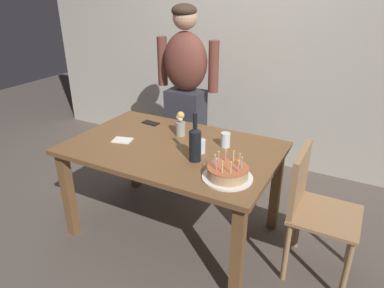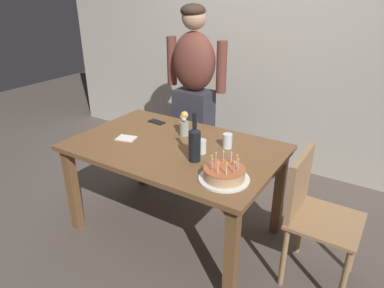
{
  "view_description": "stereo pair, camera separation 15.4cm",
  "coord_description": "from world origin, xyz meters",
  "px_view_note": "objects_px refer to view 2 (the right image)",
  "views": [
    {
      "loc": [
        1.19,
        -1.93,
        1.79
      ],
      "look_at": [
        0.21,
        -0.1,
        0.84
      ],
      "focal_mm": 32.45,
      "sensor_mm": 36.0,
      "label": 1
    },
    {
      "loc": [
        1.32,
        -1.85,
        1.79
      ],
      "look_at": [
        0.21,
        -0.1,
        0.84
      ],
      "focal_mm": 32.45,
      "sensor_mm": 36.0,
      "label": 2
    }
  ],
  "objects_px": {
    "water_glass_near": "(227,141)",
    "cell_phone": "(157,122)",
    "wine_bottle": "(195,143)",
    "birthday_cake": "(224,174)",
    "napkin_stack": "(126,138)",
    "dining_chair": "(312,209)",
    "flower_vase": "(184,123)",
    "water_glass_far": "(202,146)",
    "person_man_bearded": "(194,95)"
  },
  "relations": [
    {
      "from": "napkin_stack",
      "to": "person_man_bearded",
      "type": "distance_m",
      "value": 0.87
    },
    {
      "from": "dining_chair",
      "to": "water_glass_far",
      "type": "bearing_deg",
      "value": 95.2
    },
    {
      "from": "birthday_cake",
      "to": "person_man_bearded",
      "type": "bearing_deg",
      "value": 129.86
    },
    {
      "from": "dining_chair",
      "to": "flower_vase",
      "type": "bearing_deg",
      "value": 83.16
    },
    {
      "from": "water_glass_near",
      "to": "water_glass_far",
      "type": "relative_size",
      "value": 1.1
    },
    {
      "from": "cell_phone",
      "to": "dining_chair",
      "type": "height_order",
      "value": "dining_chair"
    },
    {
      "from": "person_man_bearded",
      "to": "dining_chair",
      "type": "xyz_separation_m",
      "value": [
        1.3,
        -0.69,
        -0.36
      ]
    },
    {
      "from": "wine_bottle",
      "to": "flower_vase",
      "type": "xyz_separation_m",
      "value": [
        -0.29,
        0.32,
        -0.03
      ]
    },
    {
      "from": "birthday_cake",
      "to": "wine_bottle",
      "type": "relative_size",
      "value": 0.92
    },
    {
      "from": "napkin_stack",
      "to": "person_man_bearded",
      "type": "relative_size",
      "value": 0.08
    },
    {
      "from": "cell_phone",
      "to": "dining_chair",
      "type": "relative_size",
      "value": 0.17
    },
    {
      "from": "flower_vase",
      "to": "person_man_bearded",
      "type": "relative_size",
      "value": 0.12
    },
    {
      "from": "dining_chair",
      "to": "water_glass_near",
      "type": "bearing_deg",
      "value": 81.7
    },
    {
      "from": "wine_bottle",
      "to": "napkin_stack",
      "type": "distance_m",
      "value": 0.64
    },
    {
      "from": "flower_vase",
      "to": "person_man_bearded",
      "type": "bearing_deg",
      "value": 115.2
    },
    {
      "from": "water_glass_far",
      "to": "person_man_bearded",
      "type": "relative_size",
      "value": 0.06
    },
    {
      "from": "wine_bottle",
      "to": "flower_vase",
      "type": "height_order",
      "value": "wine_bottle"
    },
    {
      "from": "water_glass_near",
      "to": "person_man_bearded",
      "type": "relative_size",
      "value": 0.06
    },
    {
      "from": "cell_phone",
      "to": "person_man_bearded",
      "type": "relative_size",
      "value": 0.09
    },
    {
      "from": "water_glass_near",
      "to": "flower_vase",
      "type": "relative_size",
      "value": 0.55
    },
    {
      "from": "cell_phone",
      "to": "person_man_bearded",
      "type": "bearing_deg",
      "value": 85.95
    },
    {
      "from": "person_man_bearded",
      "to": "water_glass_far",
      "type": "bearing_deg",
      "value": 125.35
    },
    {
      "from": "wine_bottle",
      "to": "cell_phone",
      "type": "distance_m",
      "value": 0.78
    },
    {
      "from": "dining_chair",
      "to": "person_man_bearded",
      "type": "bearing_deg",
      "value": 62.16
    },
    {
      "from": "birthday_cake",
      "to": "wine_bottle",
      "type": "bearing_deg",
      "value": 156.86
    },
    {
      "from": "wine_bottle",
      "to": "cell_phone",
      "type": "xyz_separation_m",
      "value": [
        -0.64,
        0.42,
        -0.12
      ]
    },
    {
      "from": "cell_phone",
      "to": "person_man_bearded",
      "type": "xyz_separation_m",
      "value": [
        0.08,
        0.46,
        0.13
      ]
    },
    {
      "from": "water_glass_far",
      "to": "birthday_cake",
      "type": "bearing_deg",
      "value": -39.32
    },
    {
      "from": "napkin_stack",
      "to": "birthday_cake",
      "type": "bearing_deg",
      "value": -9.29
    },
    {
      "from": "wine_bottle",
      "to": "person_man_bearded",
      "type": "xyz_separation_m",
      "value": [
        -0.56,
        0.89,
        0.01
      ]
    },
    {
      "from": "water_glass_near",
      "to": "dining_chair",
      "type": "height_order",
      "value": "dining_chair"
    },
    {
      "from": "water_glass_far",
      "to": "flower_vase",
      "type": "xyz_separation_m",
      "value": [
        -0.27,
        0.19,
        0.05
      ]
    },
    {
      "from": "napkin_stack",
      "to": "person_man_bearded",
      "type": "height_order",
      "value": "person_man_bearded"
    },
    {
      "from": "wine_bottle",
      "to": "birthday_cake",
      "type": "bearing_deg",
      "value": -23.14
    },
    {
      "from": "wine_bottle",
      "to": "dining_chair",
      "type": "relative_size",
      "value": 0.38
    },
    {
      "from": "cell_phone",
      "to": "person_man_bearded",
      "type": "height_order",
      "value": "person_man_bearded"
    },
    {
      "from": "napkin_stack",
      "to": "flower_vase",
      "type": "relative_size",
      "value": 0.72
    },
    {
      "from": "water_glass_far",
      "to": "napkin_stack",
      "type": "distance_m",
      "value": 0.61
    },
    {
      "from": "dining_chair",
      "to": "wine_bottle",
      "type": "bearing_deg",
      "value": 104.77
    },
    {
      "from": "water_glass_near",
      "to": "cell_phone",
      "type": "xyz_separation_m",
      "value": [
        -0.73,
        0.13,
        -0.05
      ]
    },
    {
      "from": "cell_phone",
      "to": "wine_bottle",
      "type": "bearing_deg",
      "value": -27.52
    },
    {
      "from": "water_glass_near",
      "to": "dining_chair",
      "type": "xyz_separation_m",
      "value": [
        0.65,
        -0.1,
        -0.28
      ]
    },
    {
      "from": "wine_bottle",
      "to": "flower_vase",
      "type": "bearing_deg",
      "value": 132.39
    },
    {
      "from": "water_glass_near",
      "to": "napkin_stack",
      "type": "xyz_separation_m",
      "value": [
        -0.72,
        -0.26,
        -0.05
      ]
    },
    {
      "from": "napkin_stack",
      "to": "cell_phone",
      "type": "bearing_deg",
      "value": 92.38
    },
    {
      "from": "water_glass_near",
      "to": "napkin_stack",
      "type": "relative_size",
      "value": 0.76
    },
    {
      "from": "birthday_cake",
      "to": "cell_phone",
      "type": "bearing_deg",
      "value": 149.45
    },
    {
      "from": "napkin_stack",
      "to": "flower_vase",
      "type": "xyz_separation_m",
      "value": [
        0.33,
        0.29,
        0.1
      ]
    },
    {
      "from": "cell_phone",
      "to": "flower_vase",
      "type": "relative_size",
      "value": 0.75
    },
    {
      "from": "water_glass_near",
      "to": "dining_chair",
      "type": "bearing_deg",
      "value": -8.3
    }
  ]
}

